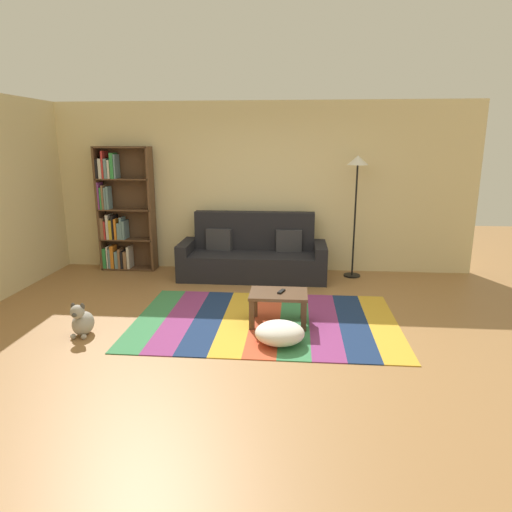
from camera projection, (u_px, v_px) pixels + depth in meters
ground_plane at (244, 326)px, 5.31m from camera, size 14.00×14.00×0.00m
back_wall at (261, 188)px, 7.45m from camera, size 6.80×0.10×2.70m
rug at (265, 321)px, 5.45m from camera, size 3.10×2.02×0.01m
couch at (253, 256)px, 7.19m from camera, size 2.26×0.80×1.00m
bookshelf at (120, 214)px, 7.51m from camera, size 0.90×0.28×2.01m
coffee_table at (278, 299)px, 5.30m from camera, size 0.66×0.47×0.38m
pouf at (280, 333)px, 4.81m from camera, size 0.52×0.48×0.23m
dog at (82, 321)px, 5.03m from camera, size 0.22×0.35×0.40m
standing_lamp at (357, 176)px, 6.91m from camera, size 0.32×0.32×1.88m
tv_remote at (281, 291)px, 5.29m from camera, size 0.09×0.16×0.02m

